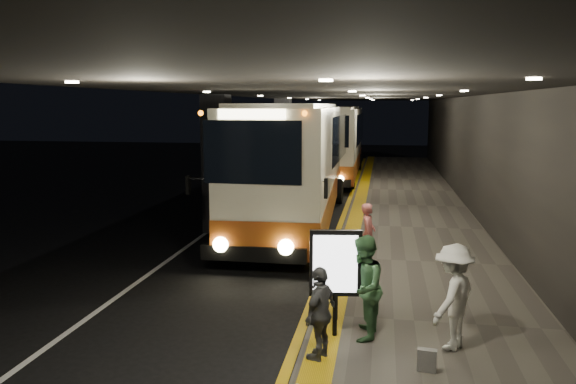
% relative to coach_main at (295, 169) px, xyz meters
% --- Properties ---
extents(ground, '(90.00, 90.00, 0.00)m').
position_rel_coach_main_xyz_m(ground, '(-0.77, -5.61, -1.91)').
color(ground, black).
extents(lane_line_white, '(0.12, 50.00, 0.01)m').
position_rel_coach_main_xyz_m(lane_line_white, '(-2.57, -0.61, -1.91)').
color(lane_line_white, silver).
rests_on(lane_line_white, ground).
extents(kerb_stripe_yellow, '(0.18, 50.00, 0.01)m').
position_rel_coach_main_xyz_m(kerb_stripe_yellow, '(1.58, -0.61, -1.91)').
color(kerb_stripe_yellow, gold).
rests_on(kerb_stripe_yellow, ground).
extents(sidewalk, '(4.50, 50.00, 0.15)m').
position_rel_coach_main_xyz_m(sidewalk, '(3.98, -0.61, -1.84)').
color(sidewalk, '#514C44').
rests_on(sidewalk, ground).
extents(tactile_strip, '(0.50, 50.00, 0.01)m').
position_rel_coach_main_xyz_m(tactile_strip, '(2.08, -0.61, -1.76)').
color(tactile_strip, gold).
rests_on(tactile_strip, sidewalk).
extents(terminal_wall, '(0.10, 50.00, 6.00)m').
position_rel_coach_main_xyz_m(terminal_wall, '(6.23, -0.61, 1.09)').
color(terminal_wall, black).
rests_on(terminal_wall, ground).
extents(support_columns, '(0.80, 24.80, 4.40)m').
position_rel_coach_main_xyz_m(support_columns, '(-2.27, -1.61, 0.29)').
color(support_columns, black).
rests_on(support_columns, ground).
extents(canopy, '(9.00, 50.00, 0.40)m').
position_rel_coach_main_xyz_m(canopy, '(1.73, -0.61, 2.69)').
color(canopy, black).
rests_on(canopy, support_columns).
extents(coach_main, '(3.18, 12.88, 3.99)m').
position_rel_coach_main_xyz_m(coach_main, '(0.00, 0.00, 0.00)').
color(coach_main, beige).
rests_on(coach_main, ground).
extents(coach_second, '(2.72, 12.31, 3.86)m').
position_rel_coach_main_xyz_m(coach_second, '(0.33, 12.39, -0.06)').
color(coach_second, beige).
rests_on(coach_second, ground).
extents(passenger_boarding, '(0.41, 0.58, 1.52)m').
position_rel_coach_main_xyz_m(passenger_boarding, '(2.65, -5.11, -1.00)').
color(passenger_boarding, '#AC5450').
rests_on(passenger_boarding, sidewalk).
extents(passenger_waiting_green, '(0.59, 0.90, 1.78)m').
position_rel_coach_main_xyz_m(passenger_waiting_green, '(2.69, -9.71, -0.87)').
color(passenger_waiting_green, '#39663B').
rests_on(passenger_waiting_green, sidewalk).
extents(passenger_waiting_white, '(1.02, 1.23, 1.73)m').
position_rel_coach_main_xyz_m(passenger_waiting_white, '(4.15, -9.86, -0.90)').
color(passenger_waiting_white, white).
rests_on(passenger_waiting_white, sidewalk).
extents(passenger_waiting_grey, '(0.72, 0.97, 1.48)m').
position_rel_coach_main_xyz_m(passenger_waiting_grey, '(2.08, -10.61, -1.02)').
color(passenger_waiting_grey, '#494A4E').
rests_on(passenger_waiting_grey, sidewalk).
extents(bag_polka, '(0.29, 0.16, 0.34)m').
position_rel_coach_main_xyz_m(bag_polka, '(3.69, -10.77, -1.59)').
color(bag_polka, black).
rests_on(bag_polka, sidewalk).
extents(info_sign, '(0.88, 0.24, 1.86)m').
position_rel_coach_main_xyz_m(info_sign, '(2.23, -9.72, -0.51)').
color(info_sign, black).
rests_on(info_sign, sidewalk).
extents(stanchion_post, '(0.05, 0.05, 1.00)m').
position_rel_coach_main_xyz_m(stanchion_post, '(2.20, -9.00, -1.26)').
color(stanchion_post, black).
rests_on(stanchion_post, sidewalk).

